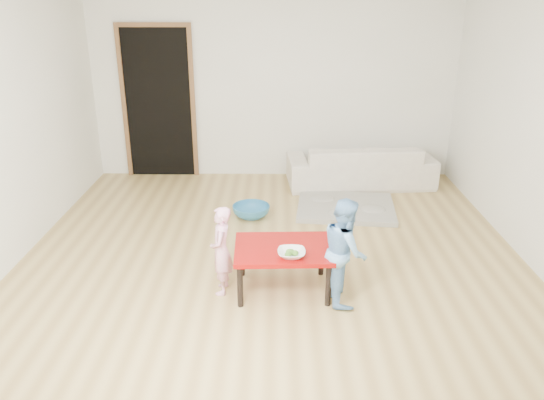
{
  "coord_description": "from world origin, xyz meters",
  "views": [
    {
      "loc": [
        0.04,
        -4.85,
        2.48
      ],
      "look_at": [
        0.0,
        -0.2,
        0.65
      ],
      "focal_mm": 35.0,
      "sensor_mm": 36.0,
      "label": 1
    }
  ],
  "objects_px": {
    "red_table": "(283,268)",
    "bowl": "(291,253)",
    "child_pink": "(221,250)",
    "child_blue": "(345,251)",
    "basin": "(251,211)",
    "sofa": "(360,165)"
  },
  "relations": [
    {
      "from": "basin",
      "to": "child_pink",
      "type": "bearing_deg",
      "value": -96.03
    },
    {
      "from": "sofa",
      "to": "child_pink",
      "type": "height_order",
      "value": "child_pink"
    },
    {
      "from": "sofa",
      "to": "red_table",
      "type": "bearing_deg",
      "value": 64.34
    },
    {
      "from": "bowl",
      "to": "basin",
      "type": "distance_m",
      "value": 1.91
    },
    {
      "from": "red_table",
      "to": "bowl",
      "type": "xyz_separation_m",
      "value": [
        0.07,
        -0.18,
        0.24
      ]
    },
    {
      "from": "red_table",
      "to": "child_pink",
      "type": "xyz_separation_m",
      "value": [
        -0.54,
        -0.03,
        0.19
      ]
    },
    {
      "from": "bowl",
      "to": "child_blue",
      "type": "bearing_deg",
      "value": 3.14
    },
    {
      "from": "sofa",
      "to": "bowl",
      "type": "bearing_deg",
      "value": 66.66
    },
    {
      "from": "red_table",
      "to": "bowl",
      "type": "distance_m",
      "value": 0.3
    },
    {
      "from": "bowl",
      "to": "child_blue",
      "type": "xyz_separation_m",
      "value": [
        0.45,
        0.02,
        0.01
      ]
    },
    {
      "from": "child_blue",
      "to": "basin",
      "type": "bearing_deg",
      "value": 20.2
    },
    {
      "from": "sofa",
      "to": "bowl",
      "type": "relative_size",
      "value": 8.39
    },
    {
      "from": "child_blue",
      "to": "basin",
      "type": "xyz_separation_m",
      "value": [
        -0.87,
        1.8,
        -0.39
      ]
    },
    {
      "from": "sofa",
      "to": "basin",
      "type": "bearing_deg",
      "value": 33.8
    },
    {
      "from": "red_table",
      "to": "child_pink",
      "type": "bearing_deg",
      "value": -176.53
    },
    {
      "from": "bowl",
      "to": "child_pink",
      "type": "distance_m",
      "value": 0.62
    },
    {
      "from": "sofa",
      "to": "red_table",
      "type": "relative_size",
      "value": 2.33
    },
    {
      "from": "bowl",
      "to": "child_pink",
      "type": "xyz_separation_m",
      "value": [
        -0.6,
        0.14,
        -0.05
      ]
    },
    {
      "from": "red_table",
      "to": "basin",
      "type": "xyz_separation_m",
      "value": [
        -0.36,
        1.65,
        -0.14
      ]
    },
    {
      "from": "bowl",
      "to": "child_pink",
      "type": "relative_size",
      "value": 0.29
    },
    {
      "from": "red_table",
      "to": "bowl",
      "type": "bearing_deg",
      "value": -69.03
    },
    {
      "from": "basin",
      "to": "red_table",
      "type": "bearing_deg",
      "value": -77.71
    }
  ]
}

